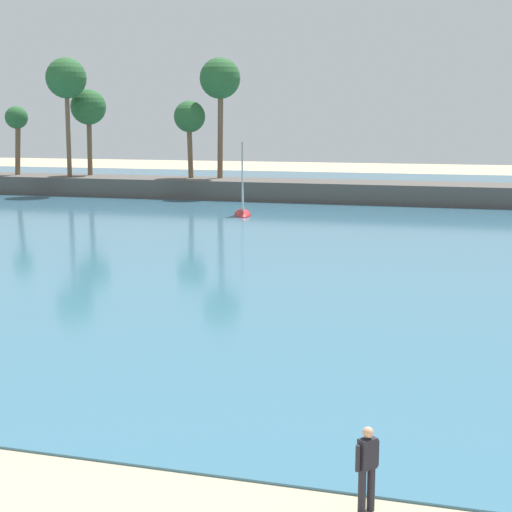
% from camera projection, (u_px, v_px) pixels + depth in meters
% --- Properties ---
extents(sea, '(220.00, 96.53, 0.06)m').
position_uv_depth(sea, '(410.00, 214.00, 62.16)').
color(sea, '#386B84').
rests_on(sea, ground).
extents(palm_headland, '(115.01, 6.55, 13.17)m').
position_uv_depth(palm_headland, '(409.00, 174.00, 69.85)').
color(palm_headland, '#514C47').
rests_on(palm_headland, ground).
extents(person_at_waterline, '(0.39, 0.44, 1.67)m').
position_uv_depth(person_at_waterline, '(367.00, 467.00, 14.72)').
color(person_at_waterline, '#23232D').
rests_on(person_at_waterline, ground).
extents(sailboat_mid_bay, '(2.59, 4.30, 5.99)m').
position_uv_depth(sailboat_mid_bay, '(243.00, 208.00, 61.14)').
color(sailboat_mid_bay, red).
rests_on(sailboat_mid_bay, sea).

